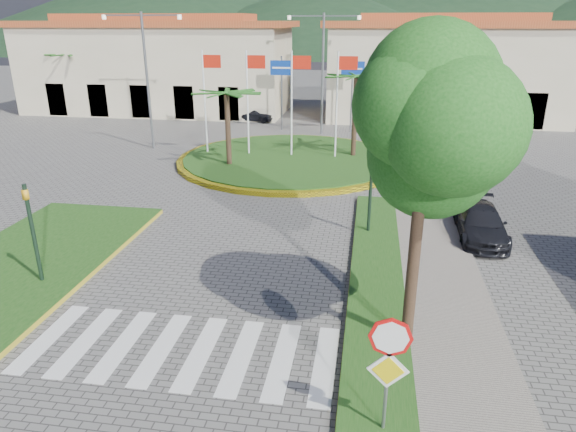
# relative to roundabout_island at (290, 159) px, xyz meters

# --- Properties ---
(verge_right) EXTENTS (1.60, 28.00, 0.18)m
(verge_right) POSITION_rel_roundabout_island_xyz_m (4.80, -20.00, -0.08)
(verge_right) COLOR #194614
(verge_right) RESTS_ON ground
(crosswalk) EXTENTS (8.00, 3.00, 0.01)m
(crosswalk) POSITION_rel_roundabout_island_xyz_m (-0.00, -18.00, -0.16)
(crosswalk) COLOR silver
(crosswalk) RESTS_ON ground
(roundabout_island) EXTENTS (12.70, 12.70, 6.00)m
(roundabout_island) POSITION_rel_roundabout_island_xyz_m (0.00, 0.00, 0.00)
(roundabout_island) COLOR yellow
(roundabout_island) RESTS_ON ground
(stop_sign) EXTENTS (0.80, 0.11, 2.65)m
(stop_sign) POSITION_rel_roundabout_island_xyz_m (4.90, -20.04, 1.62)
(stop_sign) COLOR slate
(stop_sign) RESTS_ON ground
(deciduous_tree) EXTENTS (3.60, 3.60, 6.80)m
(deciduous_tree) POSITION_rel_roundabout_island_xyz_m (5.50, -17.00, 5.01)
(deciduous_tree) COLOR black
(deciduous_tree) RESTS_ON ground
(traffic_light_left) EXTENTS (0.15, 0.18, 3.20)m
(traffic_light_left) POSITION_rel_roundabout_island_xyz_m (-5.20, -15.50, 1.77)
(traffic_light_left) COLOR black
(traffic_light_left) RESTS_ON ground
(traffic_light_right) EXTENTS (0.15, 0.18, 3.20)m
(traffic_light_right) POSITION_rel_roundabout_island_xyz_m (4.50, -10.00, 1.77)
(traffic_light_right) COLOR black
(traffic_light_right) RESTS_ON ground
(traffic_light_far) EXTENTS (0.18, 0.15, 3.20)m
(traffic_light_far) POSITION_rel_roundabout_island_xyz_m (8.00, 4.00, 1.77)
(traffic_light_far) COLOR black
(traffic_light_far) RESTS_ON ground
(direction_sign_west) EXTENTS (1.60, 0.14, 5.20)m
(direction_sign_west) POSITION_rel_roundabout_island_xyz_m (-2.00, 8.97, 3.36)
(direction_sign_west) COLOR slate
(direction_sign_west) RESTS_ON ground
(direction_sign_east) EXTENTS (1.60, 0.14, 5.20)m
(direction_sign_east) POSITION_rel_roundabout_island_xyz_m (3.00, 8.97, 3.36)
(direction_sign_east) COLOR slate
(direction_sign_east) RESTS_ON ground
(street_lamp_centre) EXTENTS (4.80, 0.16, 8.00)m
(street_lamp_centre) POSITION_rel_roundabout_island_xyz_m (1.00, 8.00, 4.33)
(street_lamp_centre) COLOR slate
(street_lamp_centre) RESTS_ON ground
(street_lamp_west) EXTENTS (4.80, 0.16, 8.00)m
(street_lamp_west) POSITION_rel_roundabout_island_xyz_m (-9.00, 2.00, 4.33)
(street_lamp_west) COLOR slate
(street_lamp_west) RESTS_ON ground
(building_left) EXTENTS (23.32, 9.54, 8.05)m
(building_left) POSITION_rel_roundabout_island_xyz_m (-14.00, 16.00, 3.73)
(building_left) COLOR #C1B692
(building_left) RESTS_ON ground
(building_right) EXTENTS (19.08, 9.54, 8.05)m
(building_right) POSITION_rel_roundabout_island_xyz_m (10.00, 16.00, 3.73)
(building_right) COLOR #C1B692
(building_right) RESTS_ON ground
(hill_far_west) EXTENTS (140.00, 140.00, 22.00)m
(hill_far_west) POSITION_rel_roundabout_island_xyz_m (-55.00, 118.00, 10.83)
(hill_far_west) COLOR black
(hill_far_west) RESTS_ON ground
(hill_near_back) EXTENTS (110.00, 110.00, 16.00)m
(hill_near_back) POSITION_rel_roundabout_island_xyz_m (-10.00, 108.00, 7.83)
(hill_near_back) COLOR black
(hill_near_back) RESTS_ON ground
(white_van) EXTENTS (4.35, 2.42, 1.15)m
(white_van) POSITION_rel_roundabout_island_xyz_m (-12.48, 14.22, 0.41)
(white_van) COLOR white
(white_van) RESTS_ON ground
(car_dark_a) EXTENTS (3.72, 2.06, 1.20)m
(car_dark_a) POSITION_rel_roundabout_island_xyz_m (-4.83, 12.03, 0.43)
(car_dark_a) COLOR black
(car_dark_a) RESTS_ON ground
(car_dark_b) EXTENTS (3.68, 1.51, 1.19)m
(car_dark_b) POSITION_rel_roundabout_island_xyz_m (5.74, 10.32, 0.42)
(car_dark_b) COLOR black
(car_dark_b) RESTS_ON ground
(car_side_right) EXTENTS (1.77, 4.06, 1.16)m
(car_side_right) POSITION_rel_roundabout_island_xyz_m (8.55, -9.64, 0.41)
(car_side_right) COLOR black
(car_side_right) RESTS_ON ground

